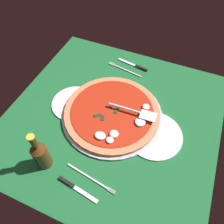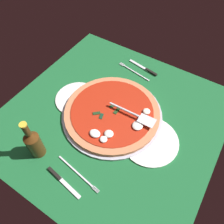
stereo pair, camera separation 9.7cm
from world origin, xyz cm
name	(u,v)px [view 1 (the left image)]	position (x,y,z in cm)	size (l,w,h in cm)	color
ground_plane	(112,118)	(0.00, 0.00, -0.40)	(92.88, 92.88, 0.80)	#1A5D2E
checker_pattern	(112,117)	(0.00, 0.00, 0.05)	(92.88, 92.88, 0.10)	silver
pizza_pan	(112,114)	(-0.63, 1.11, 0.77)	(45.35, 45.35, 1.33)	#ADAFC0
dinner_plate_left	(74,103)	(-19.71, 0.22, 0.60)	(20.89, 20.89, 1.00)	white
dinner_plate_right	(154,135)	(20.10, -1.83, 0.60)	(23.92, 23.92, 1.00)	white
pizza	(112,112)	(-0.43, 0.94, 2.45)	(42.83, 42.83, 3.41)	#C5784E
pizza_server	(134,111)	(8.96, 3.42, 5.19)	(21.71, 5.25, 1.00)	silver
place_setting_near	(82,183)	(1.45, -31.97, 0.45)	(22.47, 15.38, 1.40)	white
place_setting_far	(130,68)	(-3.66, 33.60, 0.45)	(22.21, 15.72, 1.40)	white
beer_bottle	(41,154)	(-15.50, -30.47, 8.00)	(5.81, 5.81, 20.68)	#4B2D11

